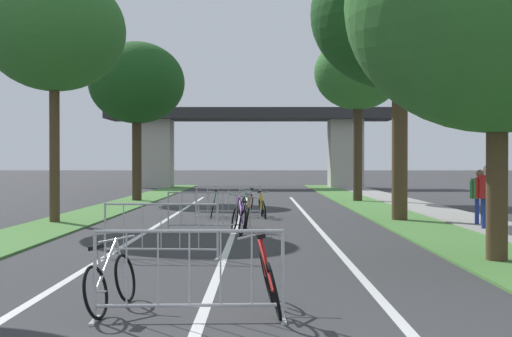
# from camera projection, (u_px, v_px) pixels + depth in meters

# --- Properties ---
(grass_verge_left) EXTENTS (2.02, 52.70, 0.05)m
(grass_verge_left) POSITION_uv_depth(u_px,v_px,m) (109.00, 209.00, 25.74)
(grass_verge_left) COLOR #477A38
(grass_verge_left) RESTS_ON ground
(grass_verge_right) EXTENTS (2.02, 52.70, 0.05)m
(grass_verge_right) POSITION_uv_depth(u_px,v_px,m) (376.00, 209.00, 25.68)
(grass_verge_right) COLOR #477A38
(grass_verge_right) RESTS_ON ground
(sidewalk_path_right) EXTENTS (1.86, 52.70, 0.08)m
(sidewalk_path_right) POSITION_uv_depth(u_px,v_px,m) (426.00, 208.00, 25.66)
(sidewalk_path_right) COLOR gray
(sidewalk_path_right) RESTS_ON ground
(lane_stripe_center) EXTENTS (0.14, 30.49, 0.01)m
(lane_stripe_center) POSITION_uv_depth(u_px,v_px,m) (237.00, 224.00, 19.39)
(lane_stripe_center) COLOR silver
(lane_stripe_center) RESTS_ON ground
(lane_stripe_right_lane) EXTENTS (0.14, 30.49, 0.01)m
(lane_stripe_right_lane) POSITION_uv_depth(u_px,v_px,m) (315.00, 224.00, 19.38)
(lane_stripe_right_lane) COLOR silver
(lane_stripe_right_lane) RESTS_ON ground
(lane_stripe_left_lane) EXTENTS (0.14, 30.49, 0.01)m
(lane_stripe_left_lane) POSITION_uv_depth(u_px,v_px,m) (159.00, 224.00, 19.41)
(lane_stripe_left_lane) COLOR silver
(lane_stripe_left_lane) RESTS_ON ground
(overpass_bridge) EXTENTS (20.38, 3.93, 5.65)m
(overpass_bridge) POSITION_uv_depth(u_px,v_px,m) (250.00, 133.00, 47.67)
(overpass_bridge) COLOR #2D2D30
(overpass_bridge) RESTS_ON ground
(tree_left_pine_far) EXTENTS (4.22, 4.22, 7.54)m
(tree_left_pine_far) POSITION_uv_depth(u_px,v_px,m) (54.00, 32.00, 19.77)
(tree_left_pine_far) COLOR #4C3823
(tree_left_pine_far) RESTS_ON ground
(tree_left_cypress_far) EXTENTS (4.47, 4.47, 7.45)m
(tree_left_cypress_far) POSITION_uv_depth(u_px,v_px,m) (137.00, 83.00, 30.96)
(tree_left_cypress_far) COLOR #3D2D1E
(tree_left_cypress_far) RESTS_ON ground
(tree_right_pine_near) EXTENTS (5.50, 5.50, 7.03)m
(tree_right_pine_near) POSITION_uv_depth(u_px,v_px,m) (497.00, 4.00, 11.97)
(tree_right_pine_near) COLOR #4C3823
(tree_right_pine_near) RESTS_ON ground
(tree_right_oak_mid) EXTENTS (5.52, 5.52, 8.76)m
(tree_right_oak_mid) POSITION_uv_depth(u_px,v_px,m) (400.00, 14.00, 20.46)
(tree_right_oak_mid) COLOR #4C3823
(tree_right_oak_mid) RESTS_ON ground
(tree_right_maple_mid) EXTENTS (4.03, 4.03, 7.69)m
(tree_right_maple_mid) POSITION_uv_depth(u_px,v_px,m) (358.00, 74.00, 30.66)
(tree_right_maple_mid) COLOR #3D2D1E
(tree_right_maple_mid) RESTS_ON ground
(crowd_barrier_nearest) EXTENTS (2.22, 0.53, 1.05)m
(crowd_barrier_nearest) POSITION_uv_depth(u_px,v_px,m) (189.00, 276.00, 7.59)
(crowd_barrier_nearest) COLOR #ADADB2
(crowd_barrier_nearest) RESTS_ON ground
(crowd_barrier_second) EXTENTS (2.23, 0.56, 1.05)m
(crowd_barrier_second) POSITION_uv_depth(u_px,v_px,m) (161.00, 231.00, 12.50)
(crowd_barrier_second) COLOR #ADADB2
(crowd_barrier_second) RESTS_ON ground
(crowd_barrier_third) EXTENTS (2.21, 0.45, 1.05)m
(crowd_barrier_third) POSITION_uv_depth(u_px,v_px,m) (209.00, 212.00, 17.41)
(crowd_barrier_third) COLOR #ADADB2
(crowd_barrier_third) RESTS_ON ground
(crowd_barrier_fourth) EXTENTS (2.22, 0.51, 1.05)m
(crowd_barrier_fourth) POSITION_uv_depth(u_px,v_px,m) (229.00, 201.00, 22.31)
(crowd_barrier_fourth) COLOR #ADADB2
(crowd_barrier_fourth) RESTS_ON ground
(bicycle_orange_0) EXTENTS (0.45, 1.73, 0.96)m
(bicycle_orange_0) POSITION_uv_depth(u_px,v_px,m) (247.00, 216.00, 17.87)
(bicycle_orange_0) COLOR black
(bicycle_orange_0) RESTS_ON ground
(bicycle_purple_1) EXTENTS (0.54, 1.74, 1.00)m
(bicycle_purple_1) POSITION_uv_depth(u_px,v_px,m) (239.00, 219.00, 16.93)
(bicycle_purple_1) COLOR black
(bicycle_purple_1) RESTS_ON ground
(bicycle_green_2) EXTENTS (0.54, 1.68, 0.92)m
(bicycle_green_2) POSITION_uv_depth(u_px,v_px,m) (213.00, 207.00, 21.95)
(bicycle_green_2) COLOR black
(bicycle_green_2) RESTS_ON ground
(bicycle_yellow_3) EXTENTS (0.47, 1.56, 0.89)m
(bicycle_yellow_3) POSITION_uv_depth(u_px,v_px,m) (262.00, 207.00, 21.75)
(bicycle_yellow_3) COLOR black
(bicycle_yellow_3) RESTS_ON ground
(bicycle_silver_4) EXTENTS (0.49, 1.60, 0.88)m
(bicycle_silver_4) POSITION_uv_depth(u_px,v_px,m) (111.00, 281.00, 8.13)
(bicycle_silver_4) COLOR black
(bicycle_silver_4) RESTS_ON ground
(bicycle_teal_5) EXTENTS (0.55, 1.71, 0.94)m
(bicycle_teal_5) POSITION_uv_depth(u_px,v_px,m) (247.00, 205.00, 22.78)
(bicycle_teal_5) COLOR black
(bicycle_teal_5) RESTS_ON ground
(bicycle_red_6) EXTENTS (0.57, 1.66, 0.99)m
(bicycle_red_6) POSITION_uv_depth(u_px,v_px,m) (269.00, 280.00, 8.07)
(bicycle_red_6) COLOR black
(bicycle_red_6) RESTS_ON ground
(pedestrian_with_backpack) EXTENTS (0.58, 0.31, 1.61)m
(pedestrian_with_backpack) POSITION_uv_depth(u_px,v_px,m) (480.00, 192.00, 18.70)
(pedestrian_with_backpack) COLOR navy
(pedestrian_with_backpack) RESTS_ON ground
(pedestrian_strolling) EXTENTS (0.63, 0.32, 1.75)m
(pedestrian_strolling) POSITION_uv_depth(u_px,v_px,m) (488.00, 191.00, 17.46)
(pedestrian_strolling) COLOR navy
(pedestrian_strolling) RESTS_ON ground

